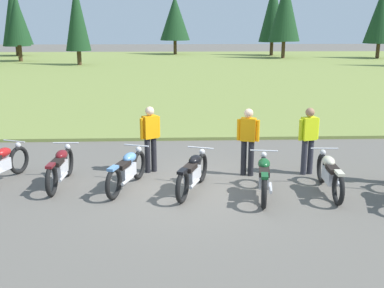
% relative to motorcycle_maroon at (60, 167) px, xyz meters
% --- Properties ---
extents(ground_plane, '(140.00, 140.00, 0.00)m').
position_rel_motorcycle_maroon_xyz_m(ground_plane, '(3.05, -0.40, -0.44)').
color(ground_plane, '#605B54').
extents(grass_moorland, '(80.00, 44.00, 0.10)m').
position_rel_motorcycle_maroon_xyz_m(grass_moorland, '(3.05, 26.10, -0.39)').
color(grass_moorland, olive).
rests_on(grass_moorland, ground).
extents(forest_treeline, '(44.12, 20.14, 8.22)m').
position_rel_motorcycle_maroon_xyz_m(forest_treeline, '(-0.14, 34.81, 3.92)').
color(forest_treeline, '#47331E').
rests_on(forest_treeline, ground).
extents(motorcycle_maroon, '(0.62, 2.10, 0.88)m').
position_rel_motorcycle_maroon_xyz_m(motorcycle_maroon, '(0.00, 0.00, 0.00)').
color(motorcycle_maroon, black).
rests_on(motorcycle_maroon, ground).
extents(motorcycle_sky_blue, '(0.87, 2.02, 0.88)m').
position_rel_motorcycle_maroon_xyz_m(motorcycle_sky_blue, '(1.56, -0.28, 0.00)').
color(motorcycle_sky_blue, black).
rests_on(motorcycle_sky_blue, ground).
extents(motorcycle_black, '(0.91, 2.01, 0.88)m').
position_rel_motorcycle_maroon_xyz_m(motorcycle_black, '(3.04, -0.55, 0.00)').
color(motorcycle_black, black).
rests_on(motorcycle_black, ground).
extents(motorcycle_british_green, '(0.64, 2.09, 0.88)m').
position_rel_motorcycle_maroon_xyz_m(motorcycle_british_green, '(4.56, -0.88, 0.00)').
color(motorcycle_british_green, black).
rests_on(motorcycle_british_green, ground).
extents(motorcycle_cream, '(0.62, 2.10, 0.88)m').
position_rel_motorcycle_maroon_xyz_m(motorcycle_cream, '(6.04, -0.75, 0.00)').
color(motorcycle_cream, black).
rests_on(motorcycle_cream, ground).
extents(rider_in_hivis_vest, '(0.49, 0.37, 1.67)m').
position_rel_motorcycle_maroon_xyz_m(rider_in_hivis_vest, '(2.04, 0.92, 0.51)').
color(rider_in_hivis_vest, black).
rests_on(rider_in_hivis_vest, ground).
extents(rider_near_row_end, '(0.53, 0.31, 1.67)m').
position_rel_motorcycle_maroon_xyz_m(rider_near_row_end, '(4.42, 0.55, 0.51)').
color(rider_near_row_end, black).
rests_on(rider_near_row_end, ground).
extents(rider_checking_bike, '(0.53, 0.31, 1.67)m').
position_rel_motorcycle_maroon_xyz_m(rider_checking_bike, '(5.92, 0.59, 0.51)').
color(rider_checking_bike, '#2D2D38').
rests_on(rider_checking_bike, ground).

